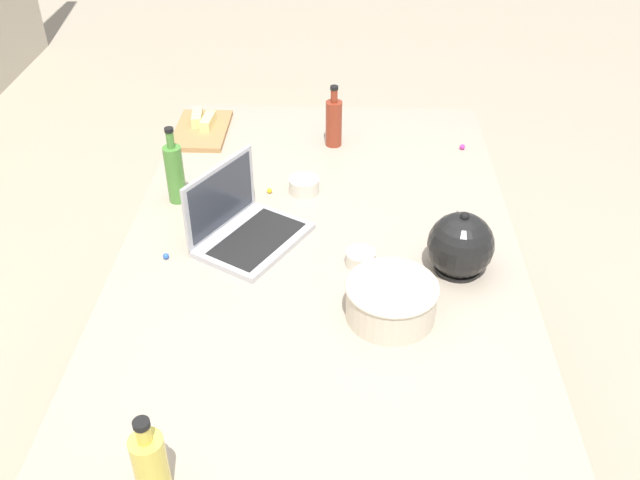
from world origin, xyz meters
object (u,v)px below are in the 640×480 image
object	(u,v)px
ramekin_medium	(304,185)
bottle_oil	(150,463)
laptop	(243,226)
butter_stick_right	(197,117)
mixing_bowl_large	(391,300)
bottle_olive	(175,172)
cutting_board	(202,130)
kettle	(460,245)
butter_stick_left	(208,121)
bottle_soy	(334,122)
ramekin_small	(360,258)

from	to	relation	value
ramekin_medium	bottle_oil	bearing A→B (deg)	168.38
laptop	butter_stick_right	bearing A→B (deg)	20.21
mixing_bowl_large	ramekin_medium	xyz separation A→B (m)	(0.58, 0.25, -0.03)
bottle_olive	cutting_board	world-z (taller)	bottle_olive
bottle_oil	laptop	bearing A→B (deg)	-4.50
mixing_bowl_large	bottle_oil	bearing A→B (deg)	137.36
bottle_olive	butter_stick_right	distance (m)	0.52
bottle_oil	kettle	world-z (taller)	bottle_oil
cutting_board	mixing_bowl_large	bearing A→B (deg)	-146.48
butter_stick_right	butter_stick_left	bearing A→B (deg)	-124.60
bottle_soy	bottle_oil	bearing A→B (deg)	167.61
laptop	mixing_bowl_large	world-z (taller)	laptop
bottle_soy	kettle	bearing A→B (deg)	-153.31
bottle_olive	ramekin_medium	size ratio (longest dim) A/B	2.59
mixing_bowl_large	butter_stick_right	size ratio (longest dim) A/B	2.13
cutting_board	ramekin_small	distance (m)	0.97
bottle_soy	butter_stick_left	bearing A→B (deg)	78.28
laptop	kettle	distance (m)	0.62
bottle_olive	ramekin_small	size ratio (longest dim) A/B	3.02
bottle_soy	butter_stick_left	size ratio (longest dim) A/B	2.03
bottle_olive	ramekin_medium	xyz separation A→B (m)	(0.06, -0.39, -0.08)
mixing_bowl_large	bottle_olive	distance (m)	0.83
bottle_olive	butter_stick_right	world-z (taller)	bottle_olive
butter_stick_right	ramekin_medium	bearing A→B (deg)	-136.88
laptop	bottle_oil	world-z (taller)	laptop
cutting_board	ramekin_medium	xyz separation A→B (m)	(-0.40, -0.40, 0.02)
butter_stick_right	cutting_board	bearing A→B (deg)	-156.72
butter_stick_right	ramekin_small	bearing A→B (deg)	-143.96
bottle_soy	ramekin_medium	distance (m)	0.34
butter_stick_left	ramekin_small	bearing A→B (deg)	-145.03
kettle	butter_stick_left	xyz separation A→B (m)	(0.81, 0.82, -0.04)
cutting_board	butter_stick_right	world-z (taller)	butter_stick_right
cutting_board	ramekin_medium	distance (m)	0.57
bottle_soy	cutting_board	bearing A→B (deg)	81.21
laptop	bottle_soy	bearing A→B (deg)	-22.76
bottle_olive	bottle_soy	size ratio (longest dim) A/B	1.13
bottle_soy	cutting_board	distance (m)	0.50
bottle_soy	bottle_oil	distance (m)	1.46
laptop	kettle	size ratio (longest dim) A/B	1.78
bottle_soy	ramekin_small	size ratio (longest dim) A/B	2.68
kettle	mixing_bowl_large	bearing A→B (deg)	136.17
mixing_bowl_large	cutting_board	xyz separation A→B (m)	(0.99, 0.65, -0.04)
bottle_soy	butter_stick_right	world-z (taller)	bottle_soy
mixing_bowl_large	ramekin_medium	bearing A→B (deg)	23.20
bottle_soy	bottle_olive	bearing A→B (deg)	128.99
laptop	bottle_soy	xyz separation A→B (m)	(0.59, -0.25, 0.04)
ramekin_small	butter_stick_right	bearing A→B (deg)	36.04
cutting_board	ramekin_small	xyz separation A→B (m)	(-0.78, -0.58, 0.01)
butter_stick_right	ramekin_medium	size ratio (longest dim) A/B	1.13
laptop	ramekin_medium	bearing A→B (deg)	-31.25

